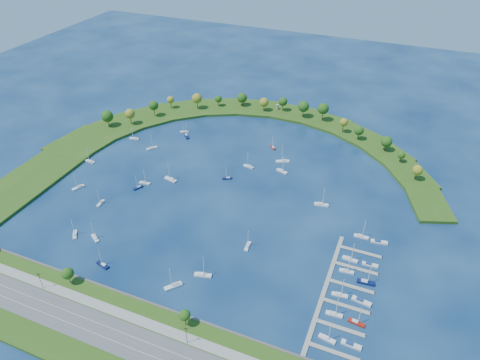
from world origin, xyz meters
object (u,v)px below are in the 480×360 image
at_px(docked_boat_5, 361,301).
at_px(docked_boat_10, 361,236).
at_px(moored_boat_17, 273,147).
at_px(moored_boat_18, 103,264).
at_px(moored_boat_11, 152,148).
at_px(moored_boat_19, 134,138).
at_px(moored_boat_13, 90,161).
at_px(moored_boat_6, 203,275).
at_px(docked_boat_9, 370,265).
at_px(docked_boat_1, 351,345).
at_px(docked_boat_7, 366,282).
at_px(moored_boat_2, 78,187).
at_px(moored_boat_5, 138,187).
at_px(docked_boat_2, 334,314).
at_px(docked_boat_8, 350,259).
at_px(dock_system, 340,293).
at_px(moored_boat_21, 95,238).
at_px(moored_boat_0, 248,246).
at_px(moored_boat_1, 184,131).
at_px(moored_boat_10, 101,203).
at_px(docked_boat_3, 356,322).
at_px(moored_boat_8, 227,178).
at_px(docked_boat_11, 379,242).
at_px(moored_boat_4, 173,286).
at_px(moored_boat_9, 75,234).
at_px(moored_boat_12, 321,204).
at_px(docked_boat_0, 327,338).
at_px(moored_boat_3, 283,161).
at_px(moored_boat_16, 171,179).
at_px(docked_boat_4, 340,294).
at_px(moored_boat_14, 187,136).
at_px(harbor_tower, 277,107).
at_px(docked_boat_6, 347,271).
at_px(moored_boat_20, 145,183).

bearing_deg(docked_boat_5, docked_boat_10, 109.15).
relative_size(moored_boat_17, moored_boat_18, 0.84).
bearing_deg(moored_boat_11, moored_boat_19, 109.00).
bearing_deg(moored_boat_13, docked_boat_10, -179.35).
relative_size(moored_boat_6, docked_boat_9, 1.59).
bearing_deg(docked_boat_1, docked_boat_7, 92.83).
xyz_separation_m(moored_boat_2, moored_boat_5, (36.30, 14.95, -0.04)).
bearing_deg(docked_boat_2, docked_boat_8, 86.59).
distance_m(dock_system, docked_boat_7, 15.96).
relative_size(moored_boat_2, moored_boat_21, 1.06).
xyz_separation_m(moored_boat_0, moored_boat_6, (-13.36, -28.54, 0.07)).
distance_m(moored_boat_1, moored_boat_10, 101.64).
xyz_separation_m(moored_boat_1, docked_boat_3, (159.69, -129.92, 0.04)).
distance_m(moored_boat_0, docked_boat_7, 64.57).
xyz_separation_m(moored_boat_10, moored_boat_13, (-37.31, 36.89, 0.03)).
height_order(moored_boat_5, docked_boat_9, moored_boat_5).
bearing_deg(moored_boat_8, docked_boat_2, 110.28).
relative_size(docked_boat_10, docked_boat_11, 1.27).
bearing_deg(docked_boat_5, moored_boat_4, -154.01).
bearing_deg(docked_boat_3, moored_boat_10, 178.00).
bearing_deg(moored_boat_10, docked_boat_11, 97.75).
bearing_deg(docked_boat_3, moored_boat_8, 148.45).
bearing_deg(moored_boat_18, docked_boat_5, -153.51).
height_order(docked_boat_1, docked_boat_8, docked_boat_8).
bearing_deg(moored_boat_4, moored_boat_9, -59.39).
relative_size(moored_boat_1, moored_boat_4, 0.74).
xyz_separation_m(moored_boat_8, moored_boat_12, (65.56, -3.96, 0.09)).
bearing_deg(dock_system, moored_boat_19, 153.14).
bearing_deg(docked_boat_0, moored_boat_3, 125.39).
xyz_separation_m(moored_boat_16, docked_boat_4, (125.69, -54.42, -0.06)).
bearing_deg(docked_boat_10, docked_boat_0, -94.54).
relative_size(moored_boat_13, moored_boat_14, 0.91).
height_order(moored_boat_0, moored_boat_3, moored_boat_3).
relative_size(harbor_tower, moored_boat_13, 0.39).
height_order(docked_boat_3, docked_boat_6, docked_boat_3).
bearing_deg(moored_boat_13, docked_boat_8, 174.57).
bearing_deg(moored_boat_2, docked_boat_6, 113.41).
distance_m(moored_boat_20, docked_boat_4, 146.54).
xyz_separation_m(moored_boat_8, moored_boat_9, (-57.24, -84.85, 0.03)).
bearing_deg(docked_boat_3, docked_boat_0, -119.94).
relative_size(docked_boat_9, docked_boat_11, 0.88).
xyz_separation_m(moored_boat_1, docked_boat_6, (149.20, -100.05, 0.03)).
height_order(moored_boat_1, moored_boat_21, moored_boat_21).
bearing_deg(dock_system, moored_boat_4, -160.44).
bearing_deg(moored_boat_20, moored_boat_6, -47.85).
height_order(harbor_tower, moored_boat_17, moored_boat_17).
height_order(dock_system, moored_boat_20, moored_boat_20).
height_order(harbor_tower, moored_boat_0, moored_boat_0).
bearing_deg(docked_boat_8, docked_boat_3, -70.43).
distance_m(moored_boat_2, docked_boat_6, 177.11).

